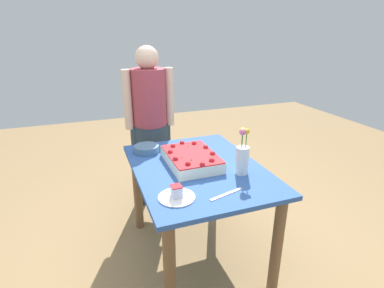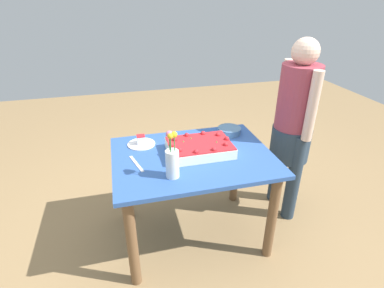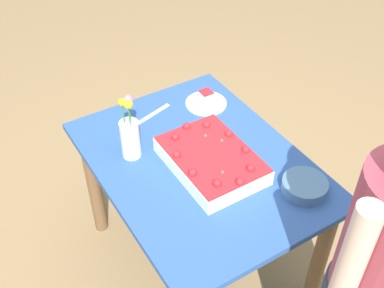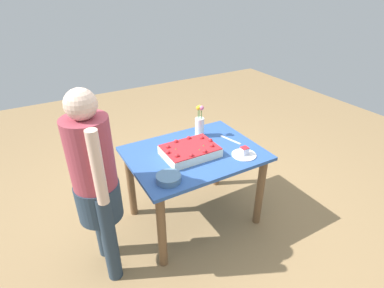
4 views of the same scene
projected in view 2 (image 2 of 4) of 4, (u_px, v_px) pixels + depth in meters
ground_plane at (193, 233)px, 2.46m from camera, size 8.00×8.00×0.00m
dining_table at (193, 171)px, 2.18m from camera, size 1.12×0.84×0.74m
sheet_cake at (200, 147)px, 2.14m from camera, size 0.45×0.32×0.10m
serving_plate_with_slice at (141, 142)px, 2.26m from camera, size 0.21×0.21×0.08m
cake_knife at (136, 164)px, 2.01m from camera, size 0.08×0.23×0.00m
flower_vase at (172, 160)px, 1.83m from camera, size 0.08×0.08×0.31m
fruit_bowl at (229, 131)px, 2.42m from camera, size 0.19×0.19×0.05m
person_standing at (294, 121)px, 2.37m from camera, size 0.31×0.45×1.49m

